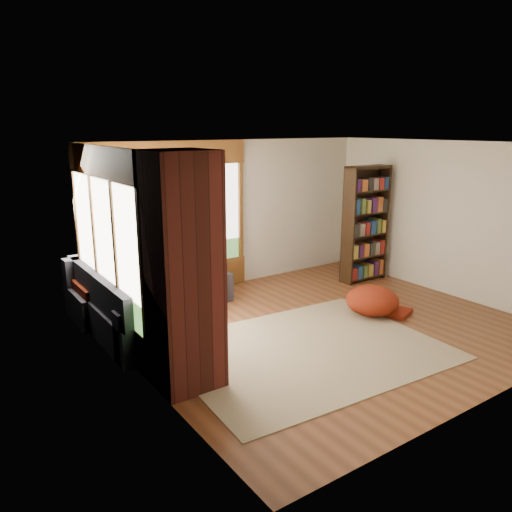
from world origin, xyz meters
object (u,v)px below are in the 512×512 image
area_rug (307,350)px  dog_tan (142,263)px  bookshelf (365,224)px  sectional_sofa (151,300)px  pouf (372,300)px  brick_chimney (182,273)px  dog_brindle (155,284)px

area_rug → dog_tan: dog_tan is taller
area_rug → bookshelf: 3.54m
sectional_sofa → dog_tan: bearing=85.8°
area_rug → pouf: 1.74m
bookshelf → pouf: bearing=-131.7°
pouf → bookshelf: bearing=48.3°
brick_chimney → dog_tan: (0.45, 2.30, -0.48)m
bookshelf → pouf: (-1.20, -1.34, -0.84)m
sectional_sofa → pouf: bearing=-35.0°
brick_chimney → area_rug: (1.68, -0.13, -1.29)m
pouf → area_rug: bearing=-165.3°
bookshelf → dog_tan: bearing=171.0°
dog_tan → dog_brindle: 0.95m
dog_brindle → pouf: bearing=-125.1°
pouf → dog_tan: 3.57m
bookshelf → dog_brindle: size_ratio=2.23×
bookshelf → sectional_sofa: bearing=174.4°
sectional_sofa → pouf: size_ratio=2.71×
sectional_sofa → dog_brindle: dog_brindle is taller
area_rug → bookshelf: bookshelf is taller
brick_chimney → area_rug: 2.12m
brick_chimney → dog_tan: bearing=79.0°
pouf → brick_chimney: bearing=-174.8°
dog_tan → sectional_sofa: bearing=-123.5°
pouf → dog_tan: dog_tan is taller
area_rug → bookshelf: bearing=31.9°
sectional_sofa → area_rug: size_ratio=0.65×
brick_chimney → dog_brindle: bearing=79.8°
area_rug → dog_brindle: size_ratio=3.54×
sectional_sofa → bookshelf: (4.09, -0.40, 0.77)m
dog_tan → dog_brindle: size_ratio=1.22×
area_rug → pouf: size_ratio=4.18×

